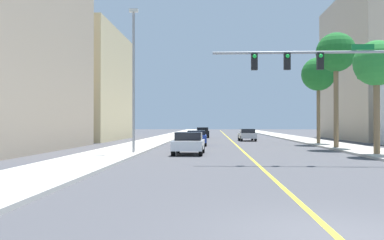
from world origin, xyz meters
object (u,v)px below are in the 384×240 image
(traffic_signal_mast, at_px, (335,73))
(car_white, at_px, (189,143))
(car_blue, at_px, (196,138))
(palm_far, at_px, (318,75))
(palm_near, at_px, (376,65))
(car_silver, at_px, (247,135))
(car_black, at_px, (202,132))
(street_lamp, at_px, (134,74))
(palm_mid, at_px, (336,54))

(traffic_signal_mast, distance_m, car_white, 10.27)
(car_blue, bearing_deg, car_white, -91.76)
(car_blue, bearing_deg, palm_far, 6.98)
(traffic_signal_mast, relative_size, palm_near, 1.36)
(palm_near, xyz_separation_m, car_blue, (-11.52, 11.90, -4.89))
(car_silver, relative_size, car_black, 0.94)
(palm_far, distance_m, car_white, 18.14)
(car_blue, height_order, car_black, car_black)
(car_white, relative_size, car_blue, 0.86)
(car_black, bearing_deg, car_blue, -92.68)
(traffic_signal_mast, relative_size, car_black, 2.30)
(palm_near, xyz_separation_m, car_silver, (-6.08, 21.94, -4.87))
(street_lamp, relative_size, palm_mid, 1.03)
(palm_near, bearing_deg, traffic_signal_mast, -129.04)
(palm_far, bearing_deg, traffic_signal_mast, -101.84)
(traffic_signal_mast, xyz_separation_m, car_white, (-7.65, 5.71, -3.78))
(car_white, distance_m, car_black, 31.85)
(car_silver, bearing_deg, traffic_signal_mast, -87.64)
(palm_far, bearing_deg, palm_near, -89.70)
(traffic_signal_mast, bearing_deg, palm_near, 50.96)
(palm_mid, xyz_separation_m, car_black, (-11.06, 25.91, -6.67))
(car_white, bearing_deg, palm_mid, 29.46)
(palm_far, relative_size, car_white, 2.11)
(palm_near, height_order, car_white, palm_near)
(traffic_signal_mast, distance_m, car_black, 38.50)
(car_silver, height_order, car_black, car_black)
(street_lamp, xyz_separation_m, palm_near, (15.11, -0.45, 0.41))
(traffic_signal_mast, xyz_separation_m, palm_mid, (3.50, 11.65, 2.91))
(car_silver, distance_m, car_blue, 11.42)
(street_lamp, bearing_deg, palm_far, 41.14)
(car_silver, bearing_deg, car_white, -106.84)
(street_lamp, height_order, palm_far, street_lamp)
(street_lamp, xyz_separation_m, palm_mid, (14.68, 6.34, 2.24))
(street_lamp, distance_m, car_blue, 12.81)
(traffic_signal_mast, height_order, car_black, traffic_signal_mast)
(street_lamp, bearing_deg, palm_mid, 23.37)
(palm_mid, relative_size, car_white, 2.32)
(traffic_signal_mast, height_order, palm_far, palm_far)
(palm_near, height_order, car_black, palm_near)
(traffic_signal_mast, bearing_deg, car_black, 101.38)
(palm_far, bearing_deg, car_black, 120.88)
(palm_near, bearing_deg, palm_far, 90.30)
(street_lamp, xyz_separation_m, car_white, (3.53, 0.41, -4.45))
(car_blue, bearing_deg, car_silver, 60.09)
(palm_mid, xyz_separation_m, car_blue, (-11.09, 5.11, -6.72))
(palm_mid, bearing_deg, car_black, 113.12)
(car_white, height_order, car_blue, car_white)
(palm_far, bearing_deg, car_white, -132.12)
(traffic_signal_mast, relative_size, car_white, 2.46)
(traffic_signal_mast, height_order, palm_near, palm_near)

